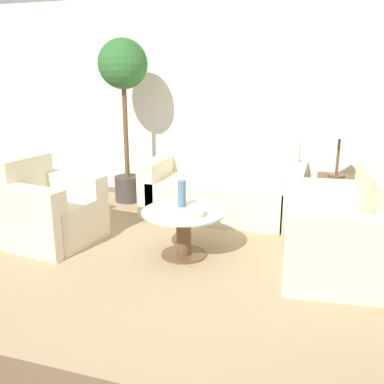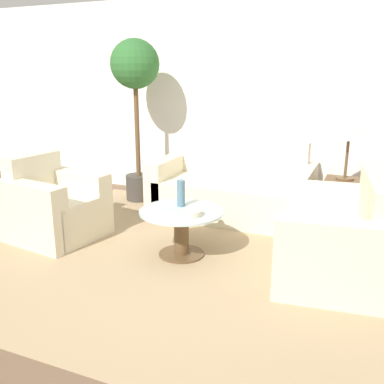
{
  "view_description": "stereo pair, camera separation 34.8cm",
  "coord_description": "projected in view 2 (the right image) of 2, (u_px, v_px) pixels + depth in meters",
  "views": [
    {
      "loc": [
        1.2,
        -2.86,
        1.66
      ],
      "look_at": [
        -0.01,
        0.88,
        0.55
      ],
      "focal_mm": 40.0,
      "sensor_mm": 36.0,
      "label": 1
    },
    {
      "loc": [
        1.53,
        -2.74,
        1.66
      ],
      "look_at": [
        -0.01,
        0.88,
        0.55
      ],
      "focal_mm": 40.0,
      "sensor_mm": 36.0,
      "label": 2
    }
  ],
  "objects": [
    {
      "name": "armchair",
      "position": [
        53.0,
        209.0,
        4.4
      ],
      "size": [
        0.91,
        0.91,
        0.84
      ],
      "rotation": [
        0.0,
        0.0,
        1.43
      ],
      "color": "beige",
      "rests_on": "ground_plane"
    },
    {
      "name": "wall_back",
      "position": [
        247.0,
        101.0,
        5.46
      ],
      "size": [
        10.0,
        0.06,
        2.6
      ],
      "color": "white",
      "rests_on": "ground_plane"
    },
    {
      "name": "ground_plane",
      "position": [
        150.0,
        285.0,
        3.45
      ],
      "size": [
        14.0,
        14.0,
        0.0
      ],
      "primitive_type": "plane",
      "color": "brown"
    },
    {
      "name": "bowl",
      "position": [
        192.0,
        213.0,
        3.76
      ],
      "size": [
        0.19,
        0.19,
        0.05
      ],
      "color": "beige",
      "rests_on": "coffee_table"
    },
    {
      "name": "rug",
      "position": [
        182.0,
        254.0,
        4.02
      ],
      "size": [
        3.72,
        3.46,
        0.01
      ],
      "color": "tan",
      "rests_on": "ground_plane"
    },
    {
      "name": "vase",
      "position": [
        181.0,
        193.0,
        3.99
      ],
      "size": [
        0.08,
        0.08,
        0.25
      ],
      "color": "slate",
      "rests_on": "coffee_table"
    },
    {
      "name": "table_lamp",
      "position": [
        350.0,
        129.0,
        4.35
      ],
      "size": [
        0.35,
        0.35,
        0.67
      ],
      "color": "brown",
      "rests_on": "side_table"
    },
    {
      "name": "coffee_table",
      "position": [
        181.0,
        227.0,
        3.94
      ],
      "size": [
        0.77,
        0.77,
        0.44
      ],
      "color": "brown",
      "rests_on": "ground_plane"
    },
    {
      "name": "loveseat",
      "position": [
        339.0,
        241.0,
        3.58
      ],
      "size": [
        0.98,
        1.38,
        0.86
      ],
      "rotation": [
        0.0,
        0.0,
        -1.46
      ],
      "color": "beige",
      "rests_on": "ground_plane"
    },
    {
      "name": "sofa_main",
      "position": [
        233.0,
        191.0,
        5.07
      ],
      "size": [
        1.84,
        0.88,
        0.88
      ],
      "color": "beige",
      "rests_on": "ground_plane"
    },
    {
      "name": "side_table",
      "position": [
        342.0,
        205.0,
        4.57
      ],
      "size": [
        0.39,
        0.39,
        0.56
      ],
      "color": "brown",
      "rests_on": "ground_plane"
    },
    {
      "name": "potted_plant",
      "position": [
        136.0,
        84.0,
        5.36
      ],
      "size": [
        0.61,
        0.61,
        2.06
      ],
      "color": "#3D3833",
      "rests_on": "ground_plane"
    }
  ]
}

